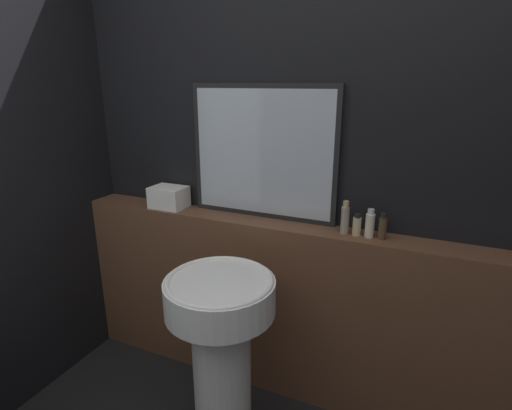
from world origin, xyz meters
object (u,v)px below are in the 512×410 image
at_px(pedestal_sink, 221,342).
at_px(towel_stack, 169,197).
at_px(conditioner_bottle, 357,225).
at_px(mirror, 263,153).
at_px(body_wash_bottle, 383,227).
at_px(shampoo_bottle, 345,219).
at_px(lotion_bottle, 370,224).

distance_m(pedestal_sink, towel_stack, 0.88).
relative_size(pedestal_sink, conditioner_bottle, 8.23).
xyz_separation_m(mirror, towel_stack, (-0.55, -0.07, -0.28)).
bearing_deg(body_wash_bottle, shampoo_bottle, 180.00).
relative_size(towel_stack, shampoo_bottle, 1.24).
bearing_deg(mirror, body_wash_bottle, -6.54).
bearing_deg(shampoo_bottle, conditioner_bottle, -0.00).
bearing_deg(pedestal_sink, mirror, 93.73).
xyz_separation_m(towel_stack, lotion_bottle, (1.11, 0.00, 0.00)).
bearing_deg(pedestal_sink, conditioner_bottle, 44.69).
relative_size(pedestal_sink, body_wash_bottle, 7.04).
relative_size(conditioner_bottle, body_wash_bottle, 0.86).
height_order(pedestal_sink, towel_stack, towel_stack).
relative_size(mirror, towel_stack, 4.00).
bearing_deg(towel_stack, pedestal_sink, -38.74).
bearing_deg(pedestal_sink, body_wash_bottle, 38.51).
xyz_separation_m(mirror, body_wash_bottle, (0.62, -0.07, -0.28)).
bearing_deg(towel_stack, conditioner_bottle, -0.00).
distance_m(shampoo_bottle, body_wash_bottle, 0.17).
height_order(towel_stack, lotion_bottle, lotion_bottle).
relative_size(mirror, shampoo_bottle, 4.94).
bearing_deg(shampoo_bottle, towel_stack, -180.00).
height_order(shampoo_bottle, body_wash_bottle, shampoo_bottle).
xyz_separation_m(mirror, conditioner_bottle, (0.51, -0.07, -0.29)).
height_order(lotion_bottle, body_wash_bottle, lotion_bottle).
xyz_separation_m(conditioner_bottle, body_wash_bottle, (0.11, 0.00, 0.01)).
xyz_separation_m(pedestal_sink, body_wash_bottle, (0.59, 0.47, 0.47)).
bearing_deg(towel_stack, shampoo_bottle, 0.00).
height_order(pedestal_sink, lotion_bottle, lotion_bottle).
bearing_deg(shampoo_bottle, mirror, 171.01).
relative_size(mirror, body_wash_bottle, 6.41).
bearing_deg(pedestal_sink, lotion_bottle, 41.38).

